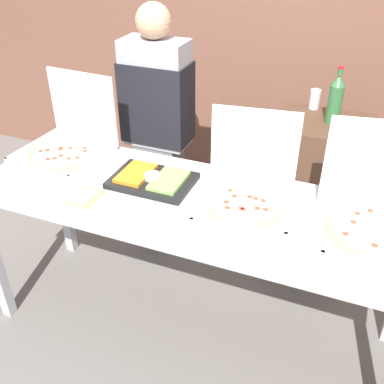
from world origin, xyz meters
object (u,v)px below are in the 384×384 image
Objects in this scene: pizza_box_near_right at (68,143)px; person_server_vest at (158,123)px; veggie_tray at (152,179)px; soda_bottle at (335,99)px; paper_plate_front_left at (85,198)px; pizza_box_near_left at (247,191)px; soda_can_silver at (315,99)px; pizza_box_far_left at (373,214)px.

person_server_vest is at bearing 61.04° from pizza_box_near_right.
soda_bottle is (0.79, 0.83, 0.26)m from veggie_tray.
paper_plate_front_left is 0.36m from veggie_tray.
soda_bottle is (1.02, 1.10, 0.27)m from paper_plate_front_left.
pizza_box_near_left is 2.14× the size of paper_plate_front_left.
veggie_tray is 3.42× the size of soda_can_silver.
person_server_vest is (-0.77, 0.62, -0.03)m from pizza_box_near_left.
pizza_box_near_right is 0.52m from paper_plate_front_left.
veggie_tray is at bearing 113.20° from person_server_vest.
soda_can_silver is 0.07× the size of person_server_vest.
pizza_box_near_right is 3.91× the size of soda_can_silver.
pizza_box_near_right is 2.09× the size of paper_plate_front_left.
pizza_box_near_right reaches higher than veggie_tray.
soda_can_silver reaches higher than paper_plate_front_left.
pizza_box_near_left is 0.57m from pizza_box_far_left.
veggie_tray is (-1.08, -0.01, -0.06)m from pizza_box_far_left.
pizza_box_near_right is at bearing 169.94° from veggie_tray.
pizza_box_near_right reaches higher than soda_can_silver.
person_server_vest is at bearing -156.34° from soda_can_silver.
pizza_box_near_right is at bearing 133.13° from paper_plate_front_left.
soda_can_silver reaches higher than veggie_tray.
pizza_box_near_left is 0.30× the size of person_server_vest.
pizza_box_near_left is at bearing -97.81° from soda_can_silver.
pizza_box_far_left reaches higher than pizza_box_near_left.
pizza_box_far_left is 1.35m from paper_plate_front_left.
pizza_box_near_right is 0.89× the size of pizza_box_far_left.
paper_plate_front_left is at bearing -132.85° from soda_bottle.
pizza_box_far_left is at bearing 0.27° from pizza_box_near_right.
veggie_tray is at bearing 170.68° from pizza_box_far_left.
soda_bottle reaches higher than pizza_box_near_left.
pizza_box_far_left is at bearing 12.06° from paper_plate_front_left.
paper_plate_front_left is 1.53m from soda_bottle.
person_server_vest reaches higher than pizza_box_near_left.
pizza_box_near_left is at bearing 141.23° from person_server_vest.
soda_can_silver is at bearing -156.34° from person_server_vest.
pizza_box_near_right is 1.67m from pizza_box_far_left.
soda_bottle is at bearing 47.15° from paper_plate_front_left.
pizza_box_near_right is at bearing 166.87° from pizza_box_far_left.
pizza_box_far_left is 1.10m from soda_can_silver.
pizza_box_near_left is at bearing 19.44° from paper_plate_front_left.
soda_bottle reaches higher than pizza_box_near_right.
paper_plate_front_left is 1.87× the size of soda_can_silver.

